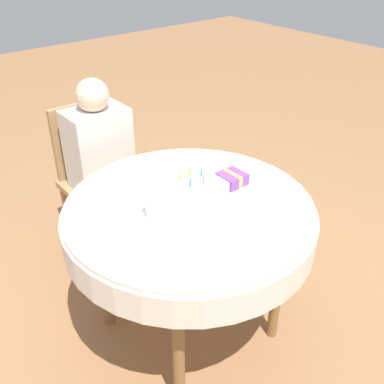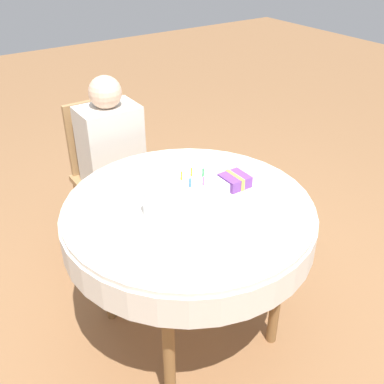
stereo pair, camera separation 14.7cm
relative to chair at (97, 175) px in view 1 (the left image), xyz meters
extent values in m
plane|color=#8C603D|center=(-0.03, -0.91, -0.50)|extent=(12.00, 12.00, 0.00)
cylinder|color=silver|center=(-0.03, -0.91, 0.25)|extent=(1.07, 1.07, 0.02)
cylinder|color=silver|center=(-0.03, -0.91, 0.18)|extent=(1.09, 1.09, 0.14)
cylinder|color=brown|center=(-0.32, -1.21, -0.13)|extent=(0.05, 0.05, 0.74)
cylinder|color=brown|center=(0.27, -1.21, -0.13)|extent=(0.05, 0.05, 0.74)
cylinder|color=brown|center=(-0.32, -0.62, -0.13)|extent=(0.05, 0.05, 0.74)
cylinder|color=brown|center=(0.27, -0.62, -0.13)|extent=(0.05, 0.05, 0.74)
cube|color=#A37A4C|center=(0.00, -0.07, -0.05)|extent=(0.42, 0.42, 0.04)
cube|color=#A37A4C|center=(0.00, 0.12, 0.19)|extent=(0.37, 0.03, 0.44)
cylinder|color=#A37A4C|center=(-0.18, -0.25, -0.28)|extent=(0.04, 0.04, 0.43)
cylinder|color=#A37A4C|center=(0.18, -0.25, -0.28)|extent=(0.04, 0.04, 0.43)
cylinder|color=#A37A4C|center=(-0.18, 0.11, -0.28)|extent=(0.04, 0.04, 0.43)
cylinder|color=#A37A4C|center=(0.18, 0.11, -0.28)|extent=(0.04, 0.04, 0.43)
cylinder|color=#DBB293|center=(-0.08, -0.24, -0.26)|extent=(0.09, 0.09, 0.47)
cylinder|color=#DBB293|center=(0.08, -0.24, -0.26)|extent=(0.09, 0.09, 0.47)
cube|color=beige|center=(0.00, -0.07, 0.20)|extent=(0.33, 0.23, 0.46)
sphere|color=#DBB293|center=(0.00, -0.07, 0.51)|extent=(0.18, 0.18, 0.18)
cube|color=white|center=(0.03, -0.87, 0.26)|extent=(0.28, 0.28, 0.00)
cube|color=white|center=(0.03, -0.87, 0.30)|extent=(0.23, 0.23, 0.07)
cylinder|color=green|center=(0.08, -0.86, 0.36)|extent=(0.01, 0.01, 0.04)
cylinder|color=gold|center=(0.04, -0.83, 0.36)|extent=(0.01, 0.01, 0.04)
cylinder|color=gold|center=(-0.01, -0.83, 0.36)|extent=(0.01, 0.01, 0.04)
cylinder|color=blue|center=(-0.01, -0.90, 0.36)|extent=(0.01, 0.01, 0.04)
cylinder|color=#D166B2|center=(0.04, -0.92, 0.36)|extent=(0.01, 0.01, 0.04)
cylinder|color=silver|center=(-0.20, -0.90, 0.32)|extent=(0.07, 0.07, 0.12)
cube|color=#753D99|center=(0.23, -0.90, 0.29)|extent=(0.11, 0.11, 0.05)
cube|color=#EAE54C|center=(0.23, -0.90, 0.29)|extent=(0.02, 0.12, 0.06)
camera|label=1|loc=(-1.04, -2.16, 1.31)|focal=42.00mm
camera|label=2|loc=(-0.92, -2.25, 1.31)|focal=42.00mm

